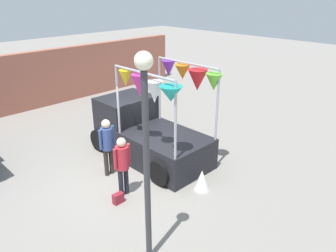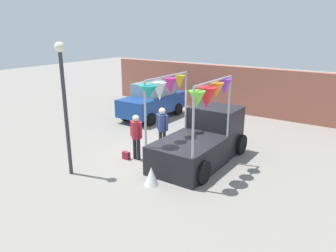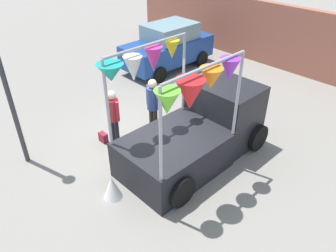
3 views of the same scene
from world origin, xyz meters
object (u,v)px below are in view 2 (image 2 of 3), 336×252
person_vendor (162,125)px  street_lamp (64,92)px  vendor_truck (202,136)px  parked_car (153,100)px  folded_kite_bundle_white (151,176)px  handbag (126,155)px  person_customer (136,133)px

person_vendor → street_lamp: (-1.37, -3.35, 1.69)m
person_vendor → street_lamp: size_ratio=0.41×
vendor_truck → parked_car: size_ratio=1.05×
person_vendor → folded_kite_bundle_white: size_ratio=2.96×
parked_car → handbag: size_ratio=14.29×
person_customer → street_lamp: size_ratio=0.40×
parked_car → handbag: (2.69, -5.22, -0.80)m
handbag → street_lamp: 3.37m
parked_car → person_vendor: (3.37, -3.86, 0.14)m
parked_car → handbag: parked_car is taller
parked_car → street_lamp: (2.01, -7.21, 1.83)m
handbag → folded_kite_bundle_white: bearing=-28.9°
handbag → folded_kite_bundle_white: folded_kite_bundle_white is taller
handbag → street_lamp: street_lamp is taller
handbag → vendor_truck: bearing=33.4°
vendor_truck → folded_kite_bundle_white: 2.76m
parked_car → person_customer: (3.04, -5.02, 0.09)m
person_vendor → vendor_truck: bearing=6.3°
street_lamp → person_customer: bearing=64.8°
person_vendor → person_customer: bearing=-106.1°
vendor_truck → street_lamp: street_lamp is taller
parked_car → person_customer: size_ratio=2.35×
vendor_truck → folded_kite_bundle_white: (-0.30, -2.67, -0.63)m
vendor_truck → street_lamp: 5.00m
parked_car → person_vendor: 5.13m
vendor_truck → parked_car: (-5.03, 3.68, 0.02)m
person_vendor → street_lamp: street_lamp is taller
parked_car → handbag: bearing=-62.7°
parked_car → street_lamp: bearing=-74.5°
person_customer → street_lamp: (-1.03, -2.19, 1.74)m
parked_car → person_customer: parked_car is taller
person_customer → folded_kite_bundle_white: bearing=-38.2°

